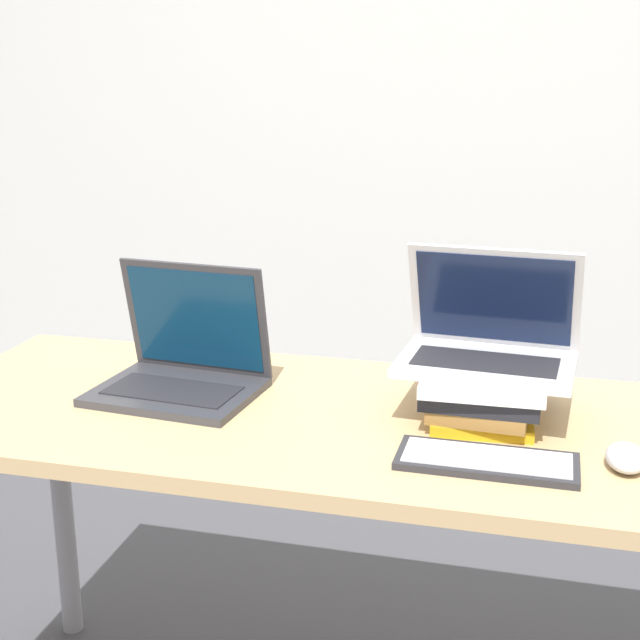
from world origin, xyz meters
The scene contains 7 objects.
wall_back centered at (0.00, 2.04, 1.35)m, with size 8.00×0.05×2.70m.
desk centered at (0.00, 0.32, 0.68)m, with size 1.65×0.64×0.77m.
laptop_left centered at (-0.34, 0.37, 0.82)m, with size 0.33×0.27×0.25m.
book_stack centered at (0.25, 0.38, 0.82)m, with size 0.22×0.28×0.10m.
laptop_on_books centered at (0.25, 0.39, 0.91)m, with size 0.33×0.24×0.22m.
wireless_keyboard centered at (0.27, 0.17, 0.78)m, with size 0.29×0.12×0.01m.
mouse centered at (0.49, 0.21, 0.79)m, with size 0.07×0.10×0.03m.
Camera 1 is at (0.34, -1.18, 1.39)m, focal length 50.00 mm.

